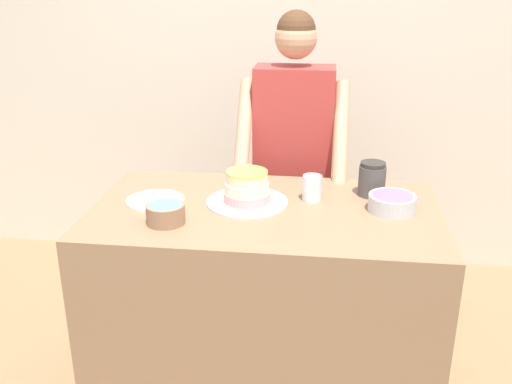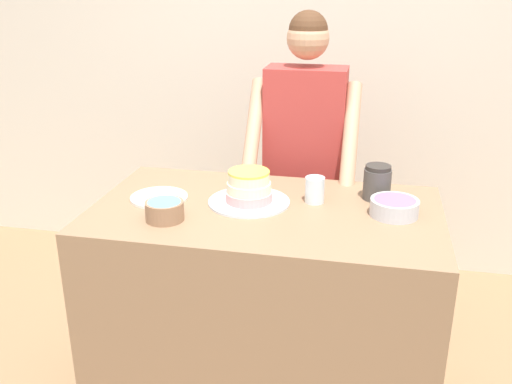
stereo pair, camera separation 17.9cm
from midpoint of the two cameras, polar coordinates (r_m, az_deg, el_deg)
name	(u,v)px [view 2 (the right image)]	position (r m, az deg, el deg)	size (l,w,h in m)	color
wall_back	(311,69)	(3.69, 6.92, 12.13)	(10.00, 0.05, 2.60)	beige
counter	(265,308)	(2.57, 2.94, -11.52)	(1.44, 0.82, 0.95)	#8C6B4C
person_baker	(304,148)	(2.93, 6.60, 4.37)	(0.54, 0.47, 1.70)	#2D2D38
cake	(249,190)	(2.39, 1.43, 0.17)	(0.35, 0.35, 0.14)	silver
frosting_bowl_purple	(394,207)	(2.36, 15.80, -1.45)	(0.19, 0.19, 0.07)	silver
frosting_bowl_blue	(165,210)	(2.24, -6.89, -1.82)	(0.15, 0.15, 0.08)	#936B4C
drinking_glass	(315,190)	(2.42, 8.01, 0.19)	(0.08, 0.08, 0.11)	silver
ceramic_plate	(159,197)	(2.47, -7.64, -0.58)	(0.25, 0.25, 0.01)	white
stoneware_jar	(377,182)	(2.50, 14.04, 0.90)	(0.12, 0.12, 0.15)	#4C4742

